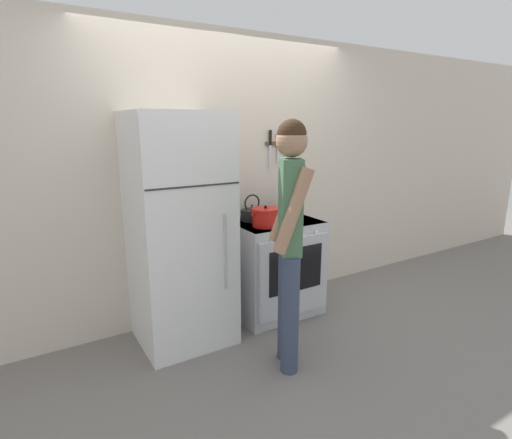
{
  "coord_description": "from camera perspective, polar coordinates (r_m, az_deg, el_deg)",
  "views": [
    {
      "loc": [
        -1.68,
        -3.24,
        1.76
      ],
      "look_at": [
        0.01,
        -0.45,
        0.97
      ],
      "focal_mm": 28.0,
      "sensor_mm": 36.0,
      "label": 1
    }
  ],
  "objects": [
    {
      "name": "ground_plane",
      "position": [
        4.05,
        -3.55,
        -12.14
      ],
      "size": [
        14.0,
        14.0,
        0.0
      ],
      "primitive_type": "plane",
      "color": "slate"
    },
    {
      "name": "wall_back",
      "position": [
        3.71,
        -4.06,
        6.09
      ],
      "size": [
        10.0,
        0.06,
        2.55
      ],
      "color": "beige",
      "rests_on": "ground_plane"
    },
    {
      "name": "refrigerator",
      "position": [
        3.21,
        -10.78,
        -1.72
      ],
      "size": [
        0.72,
        0.69,
        1.85
      ],
      "color": "white",
      "rests_on": "ground_plane"
    },
    {
      "name": "stove_range",
      "position": [
        3.75,
        2.81,
        -6.74
      ],
      "size": [
        0.79,
        0.65,
        0.89
      ],
      "color": "silver",
      "rests_on": "ground_plane"
    },
    {
      "name": "dutch_oven_pot",
      "position": [
        3.44,
        1.35,
        0.34
      ],
      "size": [
        0.28,
        0.24,
        0.19
      ],
      "color": "red",
      "rests_on": "stove_range"
    },
    {
      "name": "tea_kettle",
      "position": [
        3.65,
        -0.53,
        0.93
      ],
      "size": [
        0.26,
        0.21,
        0.24
      ],
      "color": "black",
      "rests_on": "stove_range"
    },
    {
      "name": "utensil_jar",
      "position": [
        3.84,
        4.02,
        1.54
      ],
      "size": [
        0.08,
        0.08,
        0.24
      ],
      "color": "silver",
      "rests_on": "stove_range"
    },
    {
      "name": "person",
      "position": [
        2.77,
        4.85,
        -1.91
      ],
      "size": [
        0.4,
        0.44,
        1.79
      ],
      "rotation": [
        0.0,
        0.0,
        1.1
      ],
      "color": "#38425B",
      "rests_on": "ground_plane"
    },
    {
      "name": "wall_knife_strip",
      "position": [
        3.94,
        3.75,
        10.81
      ],
      "size": [
        0.38,
        0.03,
        0.36
      ],
      "color": "brown"
    }
  ]
}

